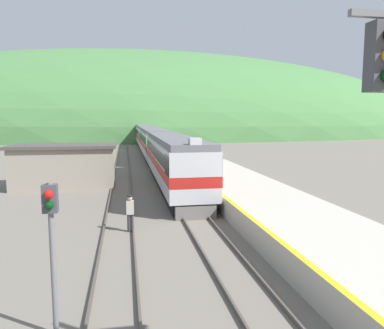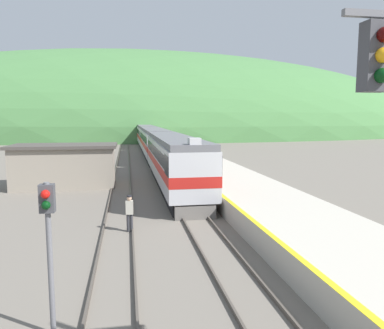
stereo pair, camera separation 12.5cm
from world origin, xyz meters
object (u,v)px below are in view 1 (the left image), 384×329
(carriage_second, at_px, (153,142))
(signal_post_siding, at_px, (51,227))
(track_worker, at_px, (130,211))
(carriage_third, at_px, (144,135))
(express_train_lead_car, at_px, (173,159))

(carriage_second, bearing_deg, signal_post_siding, -97.54)
(track_worker, bearing_deg, carriage_third, 86.38)
(express_train_lead_car, height_order, signal_post_siding, express_train_lead_car)
(carriage_second, distance_m, carriage_third, 22.79)
(express_train_lead_car, xyz_separation_m, carriage_third, (0.00, 45.15, -0.01))
(carriage_second, bearing_deg, carriage_third, 90.00)
(express_train_lead_car, relative_size, carriage_second, 0.94)
(express_train_lead_car, height_order, carriage_second, express_train_lead_car)
(express_train_lead_car, relative_size, track_worker, 11.23)
(carriage_third, bearing_deg, carriage_second, -90.00)
(carriage_second, bearing_deg, track_worker, -96.05)
(express_train_lead_car, height_order, carriage_third, express_train_lead_car)
(carriage_second, bearing_deg, express_train_lead_car, -90.00)
(express_train_lead_car, xyz_separation_m, signal_post_siding, (-5.63, -20.18, 0.61))
(express_train_lead_car, relative_size, carriage_third, 0.94)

